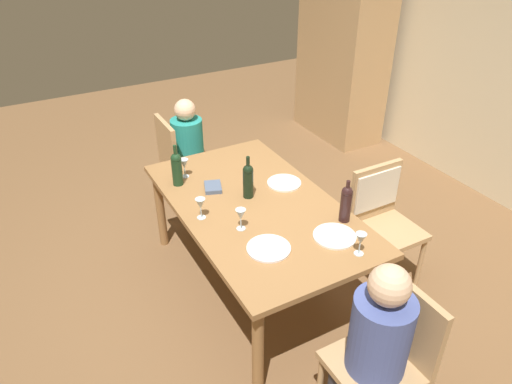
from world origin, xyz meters
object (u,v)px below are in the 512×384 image
at_px(armoire_cabinet, 343,45).
at_px(wine_bottle_dark_red, 249,180).
at_px(dining_table, 256,213).
at_px(wine_glass_far, 200,204).
at_px(dinner_plate_host, 269,248).
at_px(dinner_plate_guest_right, 284,183).
at_px(person_woman_host, 375,343).
at_px(wine_bottle_tall_green, 346,203).
at_px(dinner_plate_guest_left, 335,236).
at_px(chair_far_right, 380,208).
at_px(chair_left_end, 180,158).
at_px(chair_right_end, 388,351).
at_px(wine_glass_near_left, 184,164).
at_px(person_man_bearded, 191,146).
at_px(wine_glass_near_right, 241,215).
at_px(wine_glass_centre, 361,240).
at_px(wine_bottle_short_olive, 177,168).

height_order(armoire_cabinet, wine_bottle_dark_red, armoire_cabinet).
xyz_separation_m(dining_table, wine_glass_far, (-0.03, -0.40, 0.18)).
distance_m(dinner_plate_host, dinner_plate_guest_right, 0.79).
bearing_deg(person_woman_host, wine_bottle_tall_green, -27.91).
xyz_separation_m(armoire_cabinet, wine_bottle_dark_red, (1.90, -2.27, -0.21)).
height_order(wine_glass_far, dinner_plate_guest_left, wine_glass_far).
relative_size(chair_far_right, person_woman_host, 0.80).
bearing_deg(dinner_plate_host, chair_left_end, 177.21).
bearing_deg(chair_right_end, wine_glass_near_left, 11.28).
bearing_deg(person_man_bearded, chair_left_end, -90.00).
distance_m(armoire_cabinet, person_woman_host, 4.05).
relative_size(wine_bottle_tall_green, wine_glass_near_right, 2.03).
xyz_separation_m(chair_right_end, chair_left_end, (-2.59, -0.17, 0.00)).
bearing_deg(wine_glass_centre, wine_glass_near_right, -138.32).
bearing_deg(person_woman_host, person_man_bearded, -1.14).
bearing_deg(dining_table, wine_glass_far, -94.44).
xyz_separation_m(wine_glass_near_right, wine_glass_far, (-0.24, -0.18, 0.00)).
height_order(dining_table, person_woman_host, person_woman_host).
bearing_deg(armoire_cabinet, wine_bottle_tall_green, -36.91).
bearing_deg(wine_glass_near_left, person_woman_host, 7.96).
distance_m(chair_right_end, dinner_plate_guest_left, 0.77).
bearing_deg(person_man_bearded, wine_bottle_dark_red, -1.04).
height_order(chair_far_right, person_man_bearded, person_man_bearded).
bearing_deg(wine_glass_centre, dinner_plate_host, -123.33).
bearing_deg(dinner_plate_guest_left, chair_far_right, 113.64).
bearing_deg(dinner_plate_guest_right, wine_glass_near_right, -57.17).
distance_m(person_woman_host, wine_bottle_short_olive, 1.86).
height_order(armoire_cabinet, wine_glass_near_left, armoire_cabinet).
xyz_separation_m(dining_table, wine_bottle_short_olive, (-0.52, -0.38, 0.22)).
bearing_deg(dining_table, person_man_bearded, 178.87).
relative_size(armoire_cabinet, dinner_plate_guest_right, 8.56).
bearing_deg(chair_right_end, dinner_plate_guest_right, -9.18).
distance_m(wine_bottle_short_olive, wine_glass_near_right, 0.74).
bearing_deg(dinner_plate_host, wine_glass_centre, 56.67).
height_order(wine_glass_near_right, wine_glass_far, same).
distance_m(chair_right_end, wine_glass_far, 1.45).
xyz_separation_m(wine_glass_centre, dinner_plate_guest_right, (-0.92, 0.04, -0.10)).
relative_size(wine_bottle_dark_red, dinner_plate_guest_right, 1.26).
bearing_deg(dinner_plate_guest_right, person_woman_host, -13.51).
distance_m(armoire_cabinet, wine_glass_far, 3.33).
bearing_deg(chair_far_right, chair_right_end, 51.05).
xyz_separation_m(wine_glass_near_right, dinner_plate_host, (0.27, 0.05, -0.10)).
height_order(person_woman_host, dinner_plate_host, person_woman_host).
relative_size(chair_left_end, wine_glass_near_right, 6.17).
height_order(wine_glass_centre, dinner_plate_host, wine_glass_centre).
relative_size(chair_right_end, wine_glass_centre, 6.17).
bearing_deg(person_woman_host, wine_bottle_dark_red, -1.22).
distance_m(dining_table, wine_bottle_dark_red, 0.24).
bearing_deg(dinner_plate_host, dinner_plate_guest_left, 77.56).
height_order(dining_table, chair_far_right, chair_far_right).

